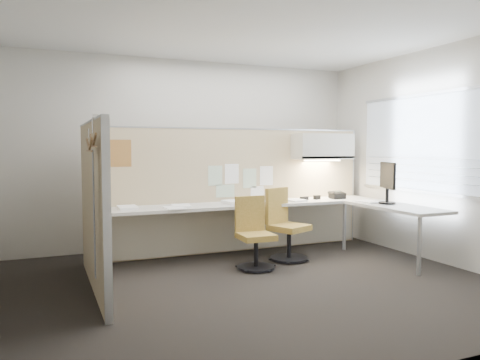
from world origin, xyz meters
name	(u,v)px	position (x,y,z in m)	size (l,w,h in m)	color
floor	(243,285)	(0.00, 0.00, -0.01)	(5.50, 4.50, 0.01)	black
ceiling	(243,22)	(0.00, 0.00, 2.80)	(5.50, 4.50, 0.01)	white
wall_back	(184,154)	(0.00, 2.25, 1.40)	(5.50, 0.02, 2.80)	beige
wall_front	(386,163)	(0.00, -2.25, 1.40)	(5.50, 0.02, 2.80)	beige
wall_right	(437,155)	(2.75, 0.00, 1.40)	(0.02, 4.50, 2.80)	beige
window_pane	(436,143)	(2.73, 0.00, 1.55)	(0.01, 2.80, 1.30)	#9AA4B3
partition_back	(234,191)	(0.55, 1.60, 0.88)	(4.10, 0.06, 1.75)	beige
partition_left	(94,207)	(-1.50, 0.50, 0.88)	(0.06, 2.20, 1.75)	beige
desk	(273,212)	(0.93, 1.13, 0.60)	(4.00, 2.07, 0.73)	beige
overhead_bin	(323,146)	(1.90, 1.39, 1.51)	(0.90, 0.36, 0.38)	beige
task_light_strip	(322,160)	(1.90, 1.39, 1.30)	(0.60, 0.06, 0.02)	#FFEABF
pinned_papers	(240,180)	(0.63, 1.57, 1.03)	(1.01, 0.00, 0.47)	#8CBF8C
poster	(120,153)	(-1.05, 1.57, 1.42)	(0.28, 0.00, 0.35)	orange
chair_left	(254,235)	(0.40, 0.60, 0.41)	(0.46, 0.46, 0.87)	black
chair_right	(285,227)	(0.97, 0.84, 0.44)	(0.58, 0.59, 0.94)	black
monitor	(387,180)	(2.30, 0.41, 1.06)	(0.23, 0.51, 0.56)	black
phone	(337,195)	(2.06, 1.23, 0.78)	(0.22, 0.21, 0.12)	black
stapler	(304,198)	(1.52, 1.27, 0.76)	(0.14, 0.04, 0.05)	black
tape_dispenser	(317,197)	(1.74, 1.29, 0.76)	(0.10, 0.06, 0.06)	black
coat_hook	(92,157)	(-1.58, -0.31, 1.41)	(0.18, 0.48, 1.44)	silver
paper_stack_0	(128,207)	(-1.01, 1.31, 0.75)	(0.23, 0.30, 0.03)	white
paper_stack_1	(181,206)	(-0.33, 1.26, 0.74)	(0.23, 0.30, 0.02)	white
paper_stack_2	(233,202)	(0.38, 1.23, 0.75)	(0.23, 0.30, 0.05)	white
paper_stack_3	(262,201)	(0.85, 1.30, 0.74)	(0.23, 0.30, 0.02)	white
paper_stack_4	(295,200)	(1.34, 1.22, 0.74)	(0.23, 0.30, 0.02)	white
paper_stack_5	(368,202)	(2.20, 0.68, 0.74)	(0.23, 0.30, 0.02)	white
paper_stack_6	(174,208)	(-0.47, 1.11, 0.74)	(0.23, 0.30, 0.01)	white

